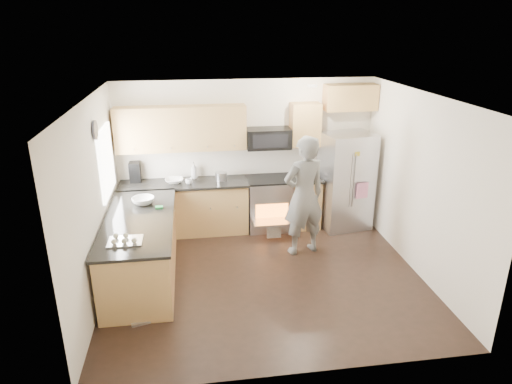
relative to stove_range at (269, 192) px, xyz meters
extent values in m
plane|color=black|center=(-0.35, -1.69, -0.68)|extent=(4.50, 4.50, 0.00)
cube|color=white|center=(-0.35, 0.31, 0.62)|extent=(4.50, 0.04, 2.60)
cube|color=white|center=(-0.35, -3.69, 0.62)|extent=(4.50, 0.04, 2.60)
cube|color=white|center=(-2.60, -1.69, 0.62)|extent=(0.04, 4.00, 2.60)
cube|color=white|center=(1.90, -1.69, 0.62)|extent=(0.04, 4.00, 2.60)
cube|color=white|center=(-0.35, -1.69, 1.92)|extent=(4.50, 4.00, 0.04)
cube|color=white|center=(-2.58, -0.69, 0.87)|extent=(0.04, 1.00, 1.00)
cylinder|color=#FFEECC|center=(0.55, -0.59, 1.91)|extent=(0.14, 0.14, 0.02)
cylinder|color=#474754|center=(-2.57, -1.24, 1.47)|extent=(0.03, 0.26, 0.26)
cube|color=#BE814C|center=(-1.48, 0.01, -0.24)|extent=(2.15, 0.60, 0.87)
cube|color=black|center=(-1.48, 0.00, 0.23)|extent=(2.19, 0.64, 0.04)
cube|color=#BE814C|center=(0.65, 0.01, -0.24)|extent=(0.50, 0.60, 0.87)
cube|color=black|center=(0.65, 0.00, 0.23)|extent=(0.54, 0.64, 0.04)
cube|color=#BE814C|center=(-1.47, 0.14, 1.15)|extent=(2.16, 0.33, 0.74)
cube|color=#BE814C|center=(0.65, 0.14, 1.15)|extent=(0.50, 0.33, 0.74)
cube|color=#BE814C|center=(1.43, 0.14, 1.60)|extent=(0.90, 0.33, 0.44)
imported|color=white|center=(-1.63, 0.01, 0.29)|extent=(0.31, 0.31, 0.08)
imported|color=silver|center=(-1.29, 0.20, 0.39)|extent=(0.11, 0.11, 0.29)
imported|color=silver|center=(-1.39, -0.09, 0.30)|extent=(0.12, 0.12, 0.10)
cylinder|color=#B7B7BC|center=(-0.83, 0.05, 0.32)|extent=(0.20, 0.20, 0.14)
cube|color=black|center=(-2.29, 0.18, 0.42)|extent=(0.18, 0.22, 0.34)
cylinder|color=#B7B7BC|center=(0.82, -0.02, 0.29)|extent=(0.11, 0.11, 0.09)
cube|color=#BE814C|center=(-2.10, -1.44, -0.24)|extent=(0.90, 2.30, 0.87)
cube|color=black|center=(-2.10, -1.44, 0.23)|extent=(0.96, 2.36, 0.04)
imported|color=silver|center=(-2.07, -0.89, 0.30)|extent=(0.33, 0.33, 0.10)
cube|color=green|center=(-1.83, -1.11, 0.26)|extent=(0.11, 0.07, 0.03)
cube|color=#B7B7BC|center=(-2.19, -2.16, 0.29)|extent=(0.42, 0.32, 0.09)
cube|color=#B7B7BC|center=(0.00, -0.01, -0.23)|extent=(0.76, 0.62, 0.90)
cube|color=black|center=(0.00, -0.01, 0.24)|extent=(0.76, 0.60, 0.03)
cube|color=orange|center=(0.00, -0.33, -0.28)|extent=(0.56, 0.02, 0.34)
cube|color=#B7B7BC|center=(0.00, -0.49, -0.36)|extent=(0.70, 0.34, 0.03)
cube|color=beige|center=(0.00, -0.54, -0.50)|extent=(0.24, 0.03, 0.28)
cube|color=black|center=(0.00, 0.11, 0.94)|extent=(0.76, 0.40, 0.34)
cube|color=#B7B7BC|center=(1.35, -0.15, 0.18)|extent=(0.94, 0.79, 1.72)
cylinder|color=#B7B7BC|center=(1.32, -0.49, 0.30)|extent=(0.02, 0.02, 0.93)
cylinder|color=#B7B7BC|center=(1.38, -0.49, 0.30)|extent=(0.02, 0.02, 0.93)
cube|color=pink|center=(1.53, -0.48, 0.12)|extent=(0.22, 0.04, 0.28)
cube|color=#879FD9|center=(1.18, -0.48, 0.58)|extent=(0.17, 0.04, 0.21)
imported|color=slate|center=(0.37, -1.01, 0.28)|extent=(0.80, 0.63, 1.92)
cube|color=#B7B7BC|center=(-1.95, -2.39, -0.66)|extent=(0.59, 0.52, 0.03)
cylinder|color=silver|center=(-2.13, -2.43, -0.50)|extent=(0.09, 0.28, 0.29)
cylinder|color=silver|center=(-2.01, -2.40, -0.50)|extent=(0.09, 0.28, 0.29)
cylinder|color=silver|center=(-1.89, -2.37, -0.50)|extent=(0.09, 0.28, 0.29)
cylinder|color=silver|center=(-1.77, -2.34, -0.50)|extent=(0.09, 0.28, 0.29)
camera|label=1|loc=(-1.32, -7.44, 2.82)|focal=32.00mm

